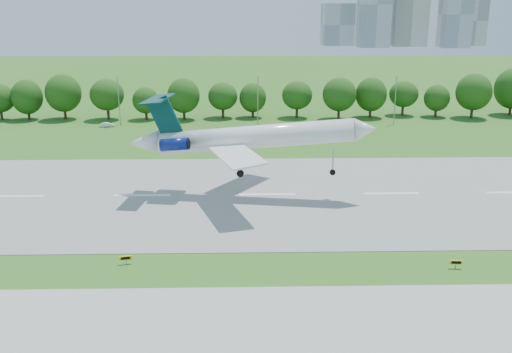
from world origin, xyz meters
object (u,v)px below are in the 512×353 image
object	(u,v)px
taxi_sign_left	(126,258)
service_vehicle_b	(169,123)
airliner	(243,137)
service_vehicle_a	(107,125)

from	to	relation	value
taxi_sign_left	service_vehicle_b	xyz separation A→B (m)	(-4.93, 81.71, -0.20)
service_vehicle_b	taxi_sign_left	bearing A→B (deg)	-158.92
taxi_sign_left	service_vehicle_b	size ratio (longest dim) A/B	0.45
service_vehicle_b	airliner	bearing A→B (deg)	-144.02
airliner	service_vehicle_a	size ratio (longest dim) A/B	11.36
service_vehicle_a	service_vehicle_b	size ratio (longest dim) A/B	1.06
service_vehicle_a	airliner	bearing A→B (deg)	-158.83
airliner	taxi_sign_left	world-z (taller)	airliner
airliner	service_vehicle_b	world-z (taller)	airliner
taxi_sign_left	service_vehicle_a	bearing A→B (deg)	92.38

